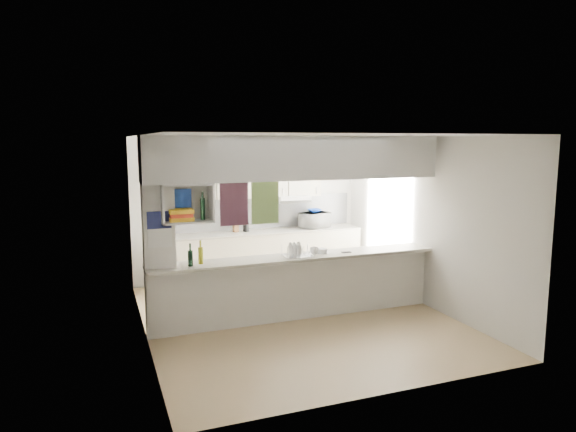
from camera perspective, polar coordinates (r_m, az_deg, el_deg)
name	(u,v)px	position (r m, az deg, el deg)	size (l,w,h in m)	color
floor	(297,318)	(7.54, 1.01, -11.28)	(4.80, 4.80, 0.00)	tan
ceiling	(297,136)	(7.10, 1.06, 8.90)	(4.80, 4.80, 0.00)	white
wall_back	(249,209)	(9.45, -4.36, 0.83)	(4.20, 4.20, 0.00)	silver
wall_left	(143,239)	(6.73, -15.83, -2.51)	(4.80, 4.80, 0.00)	silver
wall_right	(423,221)	(8.21, 14.78, -0.56)	(4.80, 4.80, 0.00)	silver
servery_partition	(286,204)	(7.09, -0.26, 1.29)	(4.20, 0.50, 2.60)	silver
cubby_shelf	(185,206)	(6.67, -11.36, 1.12)	(0.65, 0.35, 0.50)	white
kitchen_run	(262,236)	(9.32, -2.93, -2.21)	(3.60, 0.63, 2.24)	beige
microwave	(315,220)	(9.62, 3.00, -0.45)	(0.52, 0.35, 0.29)	white
bowl	(314,211)	(9.59, 2.95, 0.59)	(0.25, 0.25, 0.06)	navy
dish_rack	(298,250)	(7.23, 1.07, -3.83)	(0.42, 0.32, 0.22)	silver
cup	(314,251)	(7.31, 2.96, -3.88)	(0.13, 0.13, 0.10)	white
wine_bottles	(196,256)	(6.83, -10.22, -4.42)	(0.22, 0.15, 0.32)	black
plastic_tubs	(324,251)	(7.45, 4.01, -3.90)	(0.49, 0.18, 0.07)	silver
utensil_jar	(246,227)	(9.22, -4.70, -1.26)	(0.11, 0.11, 0.15)	black
knife_block	(236,227)	(9.20, -5.84, -1.21)	(0.09, 0.07, 0.18)	brown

